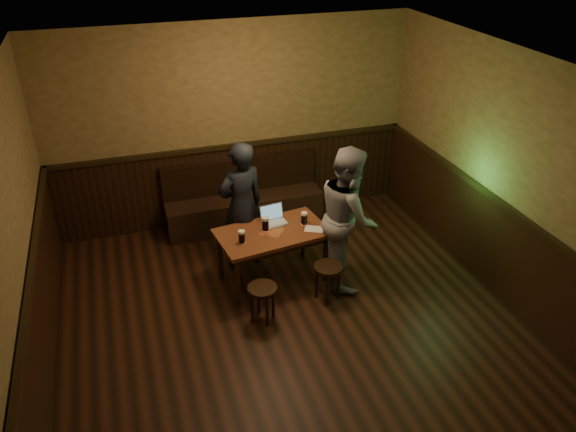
% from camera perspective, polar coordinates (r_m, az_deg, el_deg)
% --- Properties ---
extents(room, '(5.04, 6.04, 2.84)m').
position_cam_1_polar(room, '(5.43, 1.13, -2.71)').
color(room, black).
rests_on(room, ground).
extents(bench, '(2.20, 0.50, 0.95)m').
position_cam_1_polar(bench, '(7.99, -4.52, 1.20)').
color(bench, black).
rests_on(bench, ground).
extents(pub_table, '(1.37, 0.90, 0.69)m').
position_cam_1_polar(pub_table, '(6.64, -1.61, -2.24)').
color(pub_table, '#582919').
rests_on(pub_table, ground).
extents(stool_left, '(0.36, 0.36, 0.44)m').
position_cam_1_polar(stool_left, '(6.16, -2.61, -7.91)').
color(stool_left, black).
rests_on(stool_left, ground).
extents(stool_right, '(0.44, 0.44, 0.45)m').
position_cam_1_polar(stool_right, '(6.48, 4.09, -5.77)').
color(stool_right, black).
rests_on(stool_right, ground).
extents(pint_left, '(0.10, 0.10, 0.16)m').
position_cam_1_polar(pint_left, '(6.36, -4.72, -2.12)').
color(pint_left, maroon).
rests_on(pint_left, pub_table).
extents(pint_mid, '(0.11, 0.11, 0.17)m').
position_cam_1_polar(pint_mid, '(6.58, -2.32, -0.79)').
color(pint_mid, maroon).
rests_on(pint_mid, pub_table).
extents(pint_right, '(0.10, 0.10, 0.16)m').
position_cam_1_polar(pint_right, '(6.71, 1.66, -0.22)').
color(pint_right, maroon).
rests_on(pint_right, pub_table).
extents(laptop, '(0.32, 0.27, 0.21)m').
position_cam_1_polar(laptop, '(6.76, -1.49, -0.21)').
color(laptop, silver).
rests_on(laptop, pub_table).
extents(menu, '(0.26, 0.23, 0.00)m').
position_cam_1_polar(menu, '(6.65, 2.67, -1.32)').
color(menu, silver).
rests_on(menu, pub_table).
extents(person_suit, '(0.70, 0.55, 1.67)m').
position_cam_1_polar(person_suit, '(6.84, -4.76, 0.97)').
color(person_suit, black).
rests_on(person_suit, ground).
extents(person_grey, '(0.83, 0.97, 1.73)m').
position_cam_1_polar(person_grey, '(6.58, 6.11, -0.04)').
color(person_grey, gray).
rests_on(person_grey, ground).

